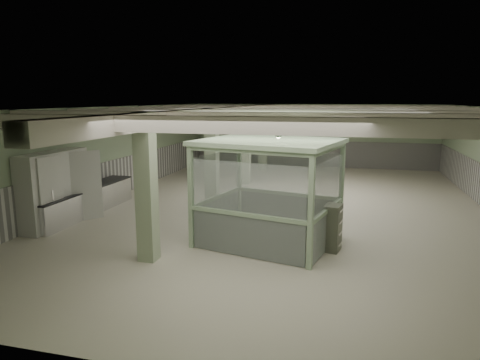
% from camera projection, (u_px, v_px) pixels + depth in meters
% --- Properties ---
extents(floor, '(20.00, 20.00, 0.00)m').
position_uv_depth(floor, '(286.00, 207.00, 15.62)').
color(floor, beige).
rests_on(floor, ground).
extents(ceiling, '(14.00, 20.00, 0.02)m').
position_uv_depth(ceiling, '(288.00, 107.00, 14.95)').
color(ceiling, white).
rests_on(ceiling, wall_back).
extents(wall_back, '(14.00, 0.02, 3.60)m').
position_uv_depth(wall_back, '(312.00, 136.00, 24.80)').
color(wall_back, '#94AA88').
rests_on(wall_back, floor).
extents(wall_front, '(14.00, 0.02, 3.60)m').
position_uv_depth(wall_front, '(180.00, 256.00, 5.77)').
color(wall_front, '#94AA88').
rests_on(wall_front, floor).
extents(wall_left, '(0.02, 20.00, 3.60)m').
position_uv_depth(wall_left, '(112.00, 152.00, 17.00)').
color(wall_left, '#94AA88').
rests_on(wall_left, floor).
extents(wainscot_left, '(0.05, 19.90, 1.50)m').
position_uv_depth(wainscot_left, '(114.00, 178.00, 17.19)').
color(wainscot_left, silver).
rests_on(wainscot_left, floor).
extents(wainscot_back, '(13.90, 0.05, 1.50)m').
position_uv_depth(wainscot_back, '(311.00, 154.00, 24.97)').
color(wainscot_back, silver).
rests_on(wainscot_back, floor).
extents(girder, '(0.45, 19.90, 0.40)m').
position_uv_depth(girder, '(220.00, 113.00, 15.60)').
color(girder, beige).
rests_on(girder, ceiling).
extents(beam_a, '(13.90, 0.35, 0.32)m').
position_uv_depth(beam_a, '(230.00, 125.00, 7.85)').
color(beam_a, beige).
rests_on(beam_a, ceiling).
extents(beam_b, '(13.90, 0.35, 0.32)m').
position_uv_depth(beam_b, '(258.00, 119.00, 10.23)').
color(beam_b, beige).
rests_on(beam_b, ceiling).
extents(beam_c, '(13.90, 0.35, 0.32)m').
position_uv_depth(beam_c, '(276.00, 115.00, 12.60)').
color(beam_c, beige).
rests_on(beam_c, ceiling).
extents(beam_d, '(13.90, 0.35, 0.32)m').
position_uv_depth(beam_d, '(288.00, 113.00, 14.98)').
color(beam_d, beige).
rests_on(beam_d, ceiling).
extents(beam_e, '(13.90, 0.35, 0.32)m').
position_uv_depth(beam_e, '(297.00, 111.00, 17.36)').
color(beam_e, beige).
rests_on(beam_e, ceiling).
extents(beam_f, '(13.90, 0.35, 0.32)m').
position_uv_depth(beam_f, '(303.00, 109.00, 19.74)').
color(beam_f, beige).
rests_on(beam_f, ceiling).
extents(beam_g, '(13.90, 0.35, 0.32)m').
position_uv_depth(beam_g, '(309.00, 108.00, 22.12)').
color(beam_g, beige).
rests_on(beam_g, ceiling).
extents(column_a, '(0.42, 0.42, 3.60)m').
position_uv_depth(column_a, '(146.00, 188.00, 10.19)').
color(column_a, '#A6B894').
rests_on(column_a, floor).
extents(column_b, '(0.42, 0.42, 3.60)m').
position_uv_depth(column_b, '(212.00, 160.00, 14.95)').
color(column_b, '#A6B894').
rests_on(column_b, floor).
extents(column_c, '(0.42, 0.42, 3.60)m').
position_uv_depth(column_c, '(246.00, 145.00, 19.70)').
color(column_c, '#A6B894').
rests_on(column_c, floor).
extents(column_d, '(0.42, 0.42, 3.60)m').
position_uv_depth(column_d, '(263.00, 138.00, 23.51)').
color(column_d, '#A6B894').
rests_on(column_d, floor).
extents(pendant_front, '(0.44, 0.44, 0.22)m').
position_uv_depth(pendant_front, '(279.00, 135.00, 10.17)').
color(pendant_front, '#2F3F31').
rests_on(pendant_front, ceiling).
extents(pendant_mid, '(0.44, 0.44, 0.22)m').
position_uv_depth(pendant_mid, '(304.00, 123.00, 15.40)').
color(pendant_mid, '#2F3F31').
rests_on(pendant_mid, ceiling).
extents(pendant_back, '(0.44, 0.44, 0.22)m').
position_uv_depth(pendant_back, '(315.00, 117.00, 20.16)').
color(pendant_back, '#2F3F31').
rests_on(pendant_back, ceiling).
extents(prep_counter, '(0.88, 5.01, 0.91)m').
position_uv_depth(prep_counter, '(84.00, 201.00, 14.58)').
color(prep_counter, silver).
rests_on(prep_counter, floor).
extents(pitcher_near, '(0.26, 0.28, 0.28)m').
position_uv_depth(pitcher_near, '(88.00, 183.00, 14.64)').
color(pitcher_near, silver).
rests_on(pitcher_near, prep_counter).
extents(pitcher_far, '(0.25, 0.27, 0.27)m').
position_uv_depth(pitcher_far, '(86.00, 185.00, 14.40)').
color(pitcher_far, silver).
rests_on(pitcher_far, prep_counter).
extents(veg_colander, '(0.45, 0.45, 0.19)m').
position_uv_depth(veg_colander, '(87.00, 185.00, 14.67)').
color(veg_colander, '#3B3B40').
rests_on(veg_colander, prep_counter).
extents(orange_bowl, '(0.32, 0.32, 0.09)m').
position_uv_depth(orange_bowl, '(50.00, 200.00, 12.67)').
color(orange_bowl, '#B2B2B7').
rests_on(orange_bowl, prep_counter).
extents(walkin_cooler, '(1.15, 2.64, 2.42)m').
position_uv_depth(walkin_cooler, '(55.00, 187.00, 13.22)').
color(walkin_cooler, silver).
rests_on(walkin_cooler, floor).
extents(guard_booth, '(4.08, 3.67, 2.83)m').
position_uv_depth(guard_booth, '(269.00, 175.00, 11.49)').
color(guard_booth, '#99B691').
rests_on(guard_booth, floor).
extents(filing_cabinet, '(0.49, 0.63, 1.22)m').
position_uv_depth(filing_cabinet, '(333.00, 228.00, 11.06)').
color(filing_cabinet, '#5F6353').
rests_on(filing_cabinet, floor).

